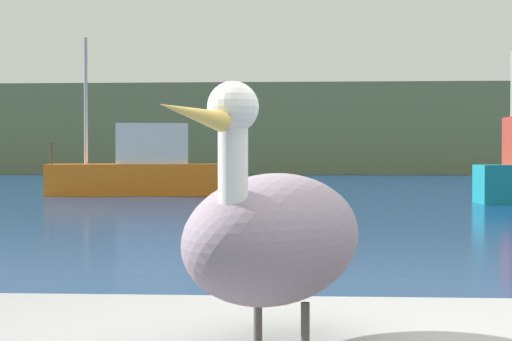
# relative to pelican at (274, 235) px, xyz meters

# --- Properties ---
(hillside_backdrop) EXTENTS (140.00, 14.23, 6.48)m
(hillside_backdrop) POSITION_rel_pelican_xyz_m (0.58, 62.25, 2.15)
(hillside_backdrop) COLOR #6B7A51
(hillside_backdrop) RESTS_ON ground
(pelican) EXTENTS (0.80, 1.28, 0.87)m
(pelican) POSITION_rel_pelican_xyz_m (0.00, 0.00, 0.00)
(pelican) COLOR slate
(pelican) RESTS_ON pier_dock
(fishing_boat_orange) EXTENTS (6.55, 2.77, 5.33)m
(fishing_boat_orange) POSITION_rel_pelican_xyz_m (-5.35, 25.16, -0.19)
(fishing_boat_orange) COLOR orange
(fishing_boat_orange) RESTS_ON ground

